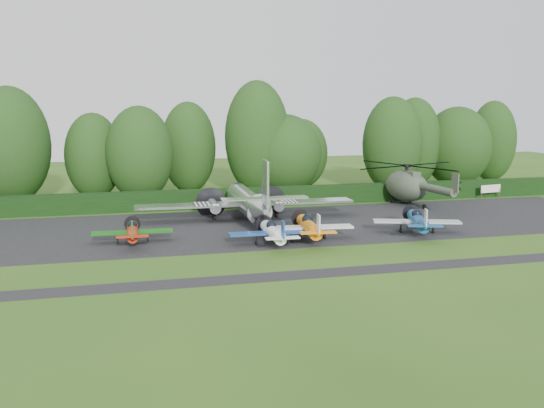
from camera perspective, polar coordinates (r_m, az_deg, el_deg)
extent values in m
plane|color=#2A5217|center=(45.86, 3.30, -4.48)|extent=(160.00, 160.00, 0.00)
cube|color=black|center=(55.24, 0.16, -2.07)|extent=(70.00, 18.00, 0.01)
cube|color=black|center=(40.38, 5.90, -6.44)|extent=(70.00, 2.00, 0.00)
cube|color=black|center=(65.77, -2.25, -0.22)|extent=(90.00, 1.60, 2.00)
cylinder|color=silver|center=(57.25, -2.30, 0.18)|extent=(2.20, 11.47, 2.20)
cone|color=silver|center=(63.48, -3.51, 1.08)|extent=(2.20, 1.43, 2.20)
cone|color=silver|center=(50.55, -0.66, -0.50)|extent=(2.20, 2.87, 2.20)
sphere|color=black|center=(62.52, -3.36, 1.39)|extent=(1.43, 1.43, 1.43)
cube|color=silver|center=(58.22, -2.49, 0.04)|extent=(21.04, 2.29, 0.21)
cube|color=white|center=(57.55, -6.22, 0.00)|extent=(2.49, 2.39, 0.05)
cube|color=white|center=(59.10, 1.14, 0.30)|extent=(2.49, 2.39, 0.05)
cylinder|color=silver|center=(58.28, -5.55, -0.22)|extent=(1.05, 3.06, 1.05)
cylinder|color=silver|center=(59.51, 0.28, 0.02)|extent=(1.05, 3.06, 1.05)
cylinder|color=black|center=(60.38, -5.87, 0.11)|extent=(3.06, 0.03, 3.06)
cylinder|color=black|center=(61.56, -0.23, 0.34)|extent=(3.06, 0.03, 3.06)
cube|color=silver|center=(49.65, -0.45, 0.55)|extent=(7.17, 1.34, 0.13)
cube|color=silver|center=(49.19, -0.37, 2.04)|extent=(0.17, 2.10, 3.63)
cylinder|color=black|center=(58.09, -5.48, -1.31)|extent=(0.24, 0.86, 0.86)
cylinder|color=black|center=(59.32, 0.37, -1.04)|extent=(0.24, 0.86, 0.86)
cylinder|color=black|center=(49.87, -0.34, -3.12)|extent=(0.17, 0.42, 0.42)
cylinder|color=#A8240F|center=(49.34, -13.00, -2.52)|extent=(0.87, 5.00, 0.87)
sphere|color=black|center=(49.80, -13.04, -1.94)|extent=(0.76, 0.76, 0.76)
cube|color=#10650F|center=(49.82, -13.01, -2.57)|extent=(6.36, 1.18, 0.13)
cube|color=#A8240F|center=(46.37, -12.91, -2.99)|extent=(2.36, 0.64, 0.09)
cube|color=#10650F|center=(46.16, -12.94, -2.30)|extent=(0.09, 0.73, 1.18)
cylinder|color=black|center=(52.51, -13.10, -1.81)|extent=(1.36, 0.02, 1.36)
cylinder|color=black|center=(49.78, -14.34, -3.46)|extent=(0.13, 0.40, 0.40)
cylinder|color=black|center=(49.82, -11.62, -3.34)|extent=(0.13, 0.40, 0.40)
cylinder|color=black|center=(51.83, -13.04, -2.92)|extent=(0.11, 0.36, 0.36)
cylinder|color=white|center=(47.44, 0.09, -2.67)|extent=(0.93, 5.35, 0.93)
sphere|color=black|center=(47.91, -0.08, -2.01)|extent=(0.82, 0.82, 0.82)
cube|color=#184192|center=(47.93, -0.05, -2.72)|extent=(6.81, 1.26, 0.14)
cube|color=white|center=(44.36, 1.13, -3.20)|extent=(2.53, 0.68, 0.10)
cube|color=#184192|center=(44.13, 1.17, -2.42)|extent=(0.10, 0.78, 1.26)
cylinder|color=black|center=(50.72, -0.88, -1.88)|extent=(1.46, 0.02, 1.46)
cylinder|color=black|center=(47.62, -1.47, -3.73)|extent=(0.14, 0.43, 0.43)
cylinder|color=black|center=(48.23, 1.46, -3.56)|extent=(0.14, 0.43, 0.43)
cylinder|color=black|center=(50.03, -0.63, -3.10)|extent=(0.12, 0.39, 0.39)
cylinder|color=orange|center=(49.12, 3.50, -2.14)|extent=(1.02, 5.85, 1.02)
sphere|color=black|center=(49.63, 3.27, -1.46)|extent=(0.89, 0.89, 0.89)
cube|color=silver|center=(49.65, 3.31, -2.21)|extent=(7.45, 1.38, 0.15)
cube|color=orange|center=(45.81, 4.85, -2.67)|extent=(2.77, 0.74, 0.11)
cube|color=silver|center=(45.57, 4.90, -1.84)|extent=(0.11, 0.85, 1.38)
cylinder|color=black|center=(52.66, 2.24, -1.35)|extent=(1.60, 0.02, 1.60)
cylinder|color=black|center=(49.23, 1.83, -3.27)|extent=(0.15, 0.47, 0.47)
cylinder|color=black|center=(50.06, 4.88, -3.09)|extent=(0.15, 0.47, 0.47)
cylinder|color=black|center=(51.91, 2.55, -2.64)|extent=(0.13, 0.43, 0.43)
cylinder|color=navy|center=(53.02, 13.57, -1.55)|extent=(1.01, 5.80, 1.01)
sphere|color=black|center=(53.48, 13.27, -0.92)|extent=(0.89, 0.89, 0.89)
cube|color=#B7BBBE|center=(53.51, 13.30, -1.61)|extent=(7.38, 1.37, 0.15)
cube|color=navy|center=(49.98, 15.44, -1.97)|extent=(2.74, 0.74, 0.11)
cube|color=#B7BBBE|center=(49.77, 15.53, -1.22)|extent=(0.11, 0.84, 1.37)
cylinder|color=black|center=(56.29, 11.79, -0.85)|extent=(1.58, 0.02, 1.58)
cylinder|color=black|center=(52.87, 12.05, -2.60)|extent=(0.15, 0.46, 0.46)
cylinder|color=black|center=(54.13, 14.66, -2.42)|extent=(0.15, 0.46, 0.46)
cylinder|color=black|center=(55.60, 12.21, -2.04)|extent=(0.13, 0.42, 0.42)
ellipsoid|color=#363E2F|center=(68.48, 12.52, 1.69)|extent=(3.58, 6.56, 3.43)
cylinder|color=#363E2F|center=(63.92, 14.61, 1.38)|extent=(0.80, 6.88, 0.80)
cube|color=#363E2F|center=(60.74, 16.27, 1.88)|extent=(0.14, 1.03, 1.83)
cylinder|color=black|center=(68.28, 12.57, 3.12)|extent=(0.34, 0.34, 0.92)
cylinder|color=black|center=(68.22, 12.59, 3.55)|extent=(0.80, 0.80, 0.29)
cylinder|color=black|center=(68.22, 12.59, 3.55)|extent=(13.75, 13.75, 0.07)
cube|color=#363E2F|center=(67.51, 12.91, 2.69)|extent=(1.03, 2.29, 0.80)
ellipsoid|color=black|center=(70.09, 11.85, 1.98)|extent=(2.18, 2.18, 1.96)
cylinder|color=black|center=(69.03, 11.28, 0.35)|extent=(0.21, 0.64, 0.64)
cylinder|color=black|center=(70.05, 12.97, 0.42)|extent=(0.21, 0.64, 0.64)
cylinder|color=black|center=(65.53, 13.91, -0.28)|extent=(0.18, 0.55, 0.55)
cylinder|color=#3F3326|center=(74.83, 19.00, 0.86)|extent=(0.11, 0.11, 1.08)
cylinder|color=#3F3326|center=(76.34, 20.70, 0.93)|extent=(0.11, 0.11, 1.08)
cube|color=white|center=(75.49, 19.89, 1.37)|extent=(2.89, 0.07, 0.90)
cylinder|color=black|center=(73.68, -16.33, 1.73)|extent=(0.70, 0.70, 3.28)
ellipsoid|color=#1B3C13|center=(73.33, -16.45, 4.35)|extent=(6.54, 6.54, 10.03)
cylinder|color=black|center=(74.52, -1.40, 2.68)|extent=(0.70, 0.70, 4.53)
ellipsoid|color=#1B3C13|center=(74.12, -1.41, 6.25)|extent=(7.89, 7.89, 13.84)
cylinder|color=black|center=(92.99, 19.90, 3.22)|extent=(0.70, 0.70, 3.76)
ellipsoid|color=#1B3C13|center=(92.70, 20.03, 5.59)|extent=(6.62, 6.62, 11.48)
cylinder|color=black|center=(82.77, 13.10, 2.88)|extent=(0.70, 0.70, 3.88)
ellipsoid|color=#1B3C13|center=(82.43, 13.20, 5.63)|extent=(7.03, 7.03, 11.85)
cylinder|color=black|center=(70.88, -12.25, 1.72)|extent=(0.70, 0.70, 3.54)
ellipsoid|color=#1B3C13|center=(70.50, -12.35, 4.65)|extent=(7.57, 7.57, 10.83)
cylinder|color=black|center=(73.30, -23.21, 1.69)|extent=(0.70, 0.70, 4.25)
ellipsoid|color=#1B3C13|center=(72.90, -23.44, 5.10)|extent=(8.67, 8.67, 12.99)
cylinder|color=black|center=(76.68, -7.80, 2.47)|extent=(0.70, 0.70, 3.70)
ellipsoid|color=#1B3C13|center=(76.32, -7.86, 5.31)|extent=(6.79, 6.79, 11.31)
cylinder|color=black|center=(85.45, 16.87, 2.79)|extent=(0.70, 0.70, 3.49)
ellipsoid|color=#1B3C13|center=(85.14, 16.99, 5.19)|extent=(9.08, 9.08, 10.67)
cylinder|color=black|center=(80.41, 2.76, 2.61)|extent=(0.70, 0.70, 2.98)
ellipsoid|color=#1B3C13|center=(80.10, 2.77, 4.78)|extent=(6.94, 6.94, 9.09)
cylinder|color=black|center=(78.16, 11.15, 2.59)|extent=(0.70, 0.70, 3.91)
ellipsoid|color=#1B3C13|center=(77.80, 11.25, 5.53)|extent=(7.50, 7.50, 11.95)
cylinder|color=black|center=(75.06, 1.20, 2.22)|extent=(0.70, 0.70, 3.20)
ellipsoid|color=#1B3C13|center=(74.72, 1.21, 4.72)|extent=(9.06, 9.06, 9.79)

